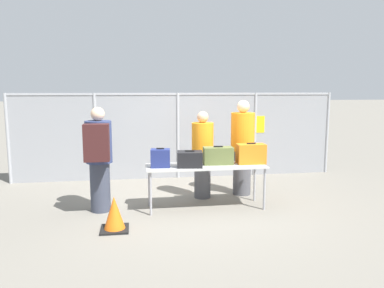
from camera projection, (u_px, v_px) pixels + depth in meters
ground_plane at (193, 207)px, 6.65m from camera, size 120.00×120.00×0.00m
fence_section at (178, 134)px, 8.71m from camera, size 7.53×0.07×1.99m
inspection_table at (206, 169)px, 6.50m from camera, size 2.07×0.65×0.76m
suitcase_navy at (160, 158)px, 6.35m from camera, size 0.34×0.26×0.33m
suitcase_black at (190, 159)px, 6.37m from camera, size 0.46×0.38×0.29m
suitcase_olive at (218, 156)px, 6.59m from camera, size 0.54×0.31×0.33m
suitcase_orange at (251, 154)px, 6.64m from camera, size 0.50×0.27×0.37m
traveler_hooded at (99, 155)px, 6.23m from camera, size 0.44×0.68×1.78m
security_worker_near at (203, 154)px, 7.09m from camera, size 0.41×0.41×1.66m
security_worker_far at (242, 146)px, 7.32m from camera, size 0.46×0.46×1.86m
utility_trailer at (246, 146)px, 11.03m from camera, size 3.41×2.05×0.66m
traffic_cone at (114, 215)px, 5.51m from camera, size 0.41×0.41×0.51m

